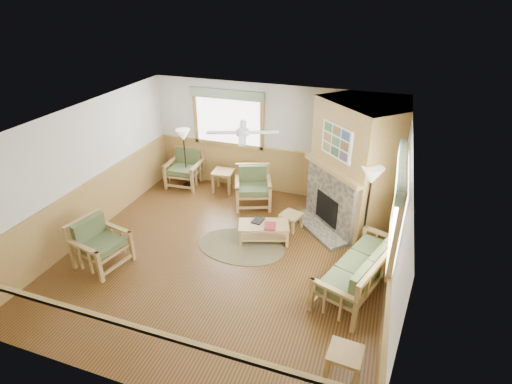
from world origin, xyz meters
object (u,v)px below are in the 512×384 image
(coffee_table, at_px, (264,232))
(floor_lamp_left, at_px, (185,158))
(floor_lamp_right, at_px, (367,210))
(sofa, at_px, (361,267))
(armchair_left, at_px, (101,244))
(footstool, at_px, (291,221))
(armchair_back_left, at_px, (184,169))
(end_table_chairs, at_px, (224,181))
(end_table_sofa, at_px, (344,365))
(armchair_back_right, at_px, (253,187))

(coffee_table, xyz_separation_m, floor_lamp_left, (-2.67, 1.75, 0.57))
(floor_lamp_left, distance_m, floor_lamp_right, 4.82)
(sofa, distance_m, floor_lamp_right, 1.29)
(sofa, bearing_deg, armchair_left, -59.86)
(coffee_table, relative_size, footstool, 2.50)
(sofa, distance_m, armchair_back_left, 5.43)
(end_table_chairs, height_order, end_table_sofa, end_table_chairs)
(sofa, xyz_separation_m, armchair_left, (-4.62, -0.88, -0.00))
(armchair_back_left, bearing_deg, armchair_left, -91.34)
(end_table_sofa, relative_size, floor_lamp_left, 0.32)
(armchair_back_left, distance_m, coffee_table, 3.29)
(end_table_sofa, bearing_deg, floor_lamp_left, 136.37)
(armchair_back_right, relative_size, armchair_left, 1.00)
(coffee_table, xyz_separation_m, floor_lamp_right, (1.94, 0.38, 0.69))
(floor_lamp_left, bearing_deg, footstool, -19.64)
(sofa, bearing_deg, armchair_back_right, -109.56)
(armchair_left, height_order, floor_lamp_right, floor_lamp_right)
(sofa, height_order, end_table_chairs, sofa)
(end_table_chairs, height_order, floor_lamp_left, floor_lamp_left)
(end_table_chairs, xyz_separation_m, footstool, (2.06, -1.13, -0.10))
(end_table_sofa, height_order, floor_lamp_right, floor_lamp_right)
(armchair_back_left, bearing_deg, armchair_back_right, -15.08)
(armchair_back_right, bearing_deg, coffee_table, -84.04)
(coffee_table, height_order, end_table_sofa, end_table_sofa)
(sofa, bearing_deg, floor_lamp_left, -99.47)
(floor_lamp_left, bearing_deg, end_table_chairs, 1.76)
(coffee_table, bearing_deg, sofa, -41.80)
(floor_lamp_right, bearing_deg, sofa, -86.93)
(floor_lamp_left, bearing_deg, sofa, -28.86)
(armchair_back_right, relative_size, end_table_sofa, 1.85)
(sofa, xyz_separation_m, end_table_sofa, (0.00, -1.88, -0.21))
(coffee_table, bearing_deg, footstool, 38.75)
(armchair_left, xyz_separation_m, floor_lamp_left, (-0.06, 3.46, 0.31))
(end_table_sofa, height_order, footstool, end_table_sofa)
(end_table_sofa, distance_m, footstool, 3.73)
(armchair_back_right, height_order, end_table_sofa, armchair_back_right)
(end_table_sofa, bearing_deg, sofa, 90.00)
(end_table_chairs, bearing_deg, armchair_back_right, -23.81)
(coffee_table, height_order, floor_lamp_left, floor_lamp_left)
(armchair_left, distance_m, floor_lamp_left, 3.47)
(coffee_table, height_order, end_table_chairs, end_table_chairs)
(floor_lamp_right, bearing_deg, footstool, 169.90)
(floor_lamp_left, bearing_deg, armchair_back_right, -11.06)
(end_table_chairs, relative_size, floor_lamp_left, 0.36)
(armchair_left, height_order, end_table_sofa, armchair_left)
(end_table_chairs, xyz_separation_m, floor_lamp_left, (-1.02, -0.03, 0.49))
(footstool, distance_m, floor_lamp_right, 1.72)
(armchair_left, height_order, footstool, armchair_left)
(end_table_sofa, bearing_deg, footstool, 115.47)
(sofa, xyz_separation_m, coffee_table, (-2.01, 0.83, -0.26))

